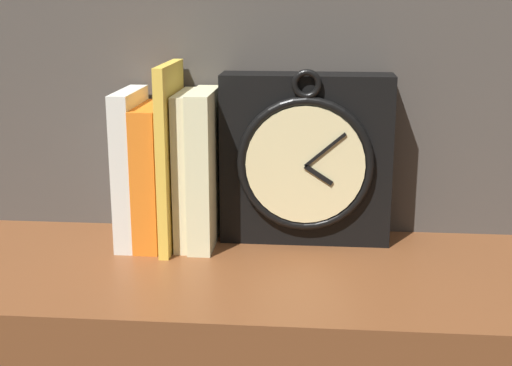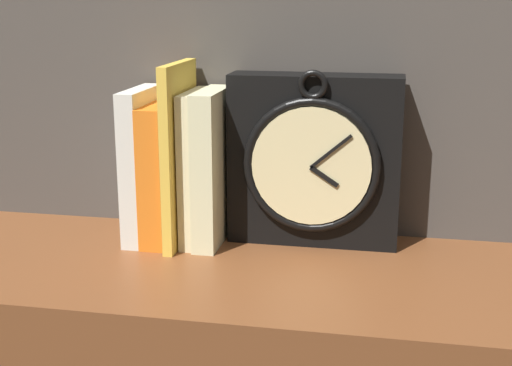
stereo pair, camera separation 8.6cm
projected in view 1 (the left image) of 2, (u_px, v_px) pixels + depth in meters
The scene contains 6 objects.
clock at pixel (306, 159), 0.96m from camera, with size 0.23×0.08×0.24m.
book_slot0_white at pixel (131, 167), 0.96m from camera, with size 0.03×0.12×0.21m.
book_slot1_orange at pixel (153, 175), 0.96m from camera, with size 0.03×0.12×0.19m.
book_slot2_yellow at pixel (171, 156), 0.95m from camera, with size 0.01×0.13×0.24m.
book_slot3_cream at pixel (186, 169), 0.96m from camera, with size 0.02×0.11×0.21m.
book_slot4_cream at pixel (204, 169), 0.95m from camera, with size 0.03×0.12×0.21m.
Camera 1 is at (0.07, -0.83, 1.11)m, focal length 50.00 mm.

